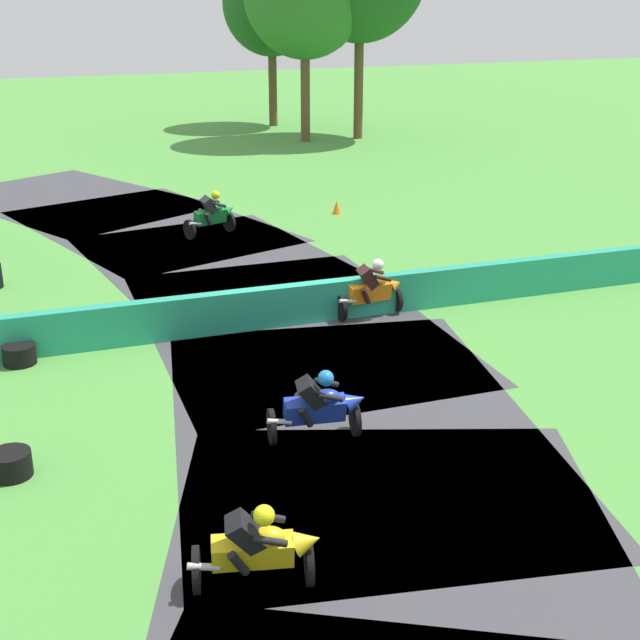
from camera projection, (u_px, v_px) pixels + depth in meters
name	position (u px, v px, depth m)	size (l,w,h in m)	color
ground_plane	(290.00, 324.00, 19.67)	(120.00, 120.00, 0.00)	#4C933D
track_asphalt	(221.00, 332.00, 19.18)	(12.09, 39.13, 0.01)	#3D3D42
safety_barrier	(520.00, 278.00, 21.31)	(0.30, 24.83, 0.90)	#239375
motorcycle_lead_yellow	(259.00, 547.00, 10.79)	(1.70, 1.09, 1.42)	black
motorcycle_chase_blue	(319.00, 406.00, 14.40)	(1.70, 0.97, 1.43)	black
motorcycle_trailing_orange	(373.00, 289.00, 19.89)	(1.68, 0.80, 1.43)	black
motorcycle_fourth_green	(213.00, 214.00, 26.37)	(1.72, 1.15, 1.43)	black
tire_stack_mid_a	(11.00, 464.00, 13.52)	(0.64, 0.64, 0.40)	black
tire_stack_mid_b	(19.00, 354.00, 17.54)	(0.65, 0.65, 0.40)	black
traffic_cone	(337.00, 207.00, 29.05)	(0.28, 0.28, 0.44)	orange
tree_mid_rise	(271.00, 4.00, 45.21)	(4.97, 4.97, 8.76)	brown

